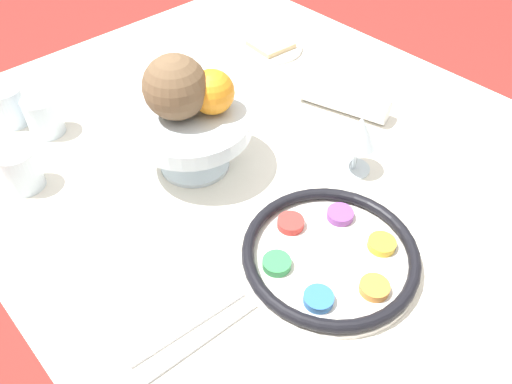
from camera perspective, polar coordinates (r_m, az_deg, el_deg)
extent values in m
plane|color=maroon|center=(1.53, 2.48, -17.33)|extent=(8.00, 8.00, 0.00)
cube|color=silver|center=(1.23, 3.00, -9.61)|extent=(1.42, 1.06, 0.71)
cylinder|color=silver|center=(0.81, 8.38, -7.49)|extent=(0.28, 0.28, 0.01)
torus|color=black|center=(0.80, 8.49, -6.84)|extent=(0.28, 0.28, 0.02)
cylinder|color=red|center=(0.84, 3.98, -3.57)|extent=(0.05, 0.05, 0.01)
cylinder|color=#33934C|center=(0.79, 2.38, -8.16)|extent=(0.05, 0.05, 0.01)
cylinder|color=#2D6BB7|center=(0.75, 7.16, -12.02)|extent=(0.05, 0.05, 0.01)
cylinder|color=orange|center=(0.78, 13.38, -10.59)|extent=(0.05, 0.05, 0.01)
cylinder|color=gold|center=(0.83, 14.17, -5.78)|extent=(0.05, 0.05, 0.01)
cylinder|color=#844299|center=(0.86, 9.59, -2.56)|extent=(0.05, 0.05, 0.01)
cylinder|color=silver|center=(0.97, 11.04, 2.66)|extent=(0.06, 0.06, 0.00)
cylinder|color=silver|center=(0.95, 11.28, 4.00)|extent=(0.01, 0.01, 0.06)
cone|color=silver|center=(0.92, 11.80, 6.78)|extent=(0.07, 0.07, 0.06)
cylinder|color=silver|center=(0.97, -6.97, 3.31)|extent=(0.13, 0.13, 0.01)
cylinder|color=silver|center=(0.95, -7.19, 5.17)|extent=(0.03, 0.03, 0.07)
cylinder|color=silver|center=(0.91, -7.48, 7.68)|extent=(0.22, 0.22, 0.03)
sphere|color=orange|center=(0.89, -5.04, 11.31)|extent=(0.08, 0.08, 0.08)
sphere|color=brown|center=(0.88, -9.19, 11.74)|extent=(0.11, 0.11, 0.11)
cylinder|color=silver|center=(1.33, 1.70, 16.16)|extent=(0.16, 0.16, 0.01)
cube|color=#D1B784|center=(1.33, 1.71, 16.54)|extent=(0.10, 0.10, 0.01)
cylinder|color=white|center=(1.11, 10.06, 10.31)|extent=(0.20, 0.11, 0.05)
cylinder|color=silver|center=(0.99, -25.35, 2.33)|extent=(0.07, 0.07, 0.08)
cylinder|color=silver|center=(1.17, -26.38, 8.78)|extent=(0.07, 0.07, 0.08)
cylinder|color=silver|center=(1.11, -23.11, 7.97)|extent=(0.07, 0.07, 0.08)
cube|color=silver|center=(0.74, -6.38, -16.30)|extent=(0.03, 0.19, 0.01)
cube|color=silver|center=(0.75, -7.85, -14.77)|extent=(0.04, 0.19, 0.01)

